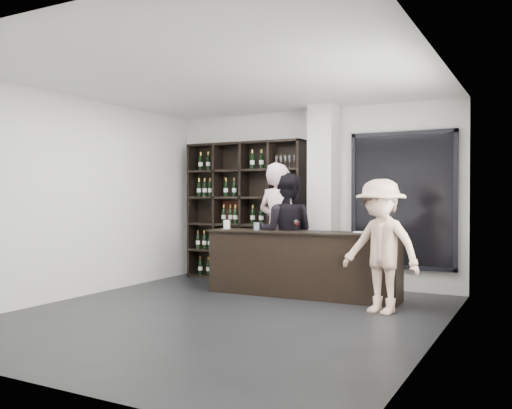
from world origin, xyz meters
The scene contains 12 objects.
floor centered at (0.00, 0.00, -0.01)m, with size 5.00×5.50×0.01m, color black.
wine_shelf centered at (-1.15, 2.57, 1.20)m, with size 2.20×0.35×2.40m, color black, non-canonical shape.
structural_column centered at (0.35, 2.47, 1.45)m, with size 0.40×0.40×2.90m, color silver.
glass_panel centered at (1.55, 2.69, 1.40)m, with size 1.60×0.08×2.10m.
tasting_counter centered at (0.35, 1.61, 0.48)m, with size 2.90×0.61×0.95m.
taster_pink centered at (-0.15, 1.85, 0.99)m, with size 0.72×0.47×1.97m, color beige.
taster_black centered at (-0.02, 1.85, 0.90)m, with size 0.88×0.68×1.80m, color black.
customer centered at (1.66, 1.05, 0.84)m, with size 1.08×0.62×1.68m, color tan.
wine_glass centered at (0.26, 1.60, 1.05)m, with size 0.08×0.08×0.19m, color white, non-canonical shape.
spit_cup centered at (-0.34, 1.51, 1.01)m, with size 0.09×0.09×0.12m, color #A3B3C4.
napkin_stack centered at (1.18, 1.68, 0.96)m, with size 0.11×0.11×0.02m, color white.
card_stand centered at (-0.91, 1.58, 1.02)m, with size 0.09×0.05×0.14m, color white.
Camera 1 is at (3.48, -5.63, 1.47)m, focal length 38.00 mm.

